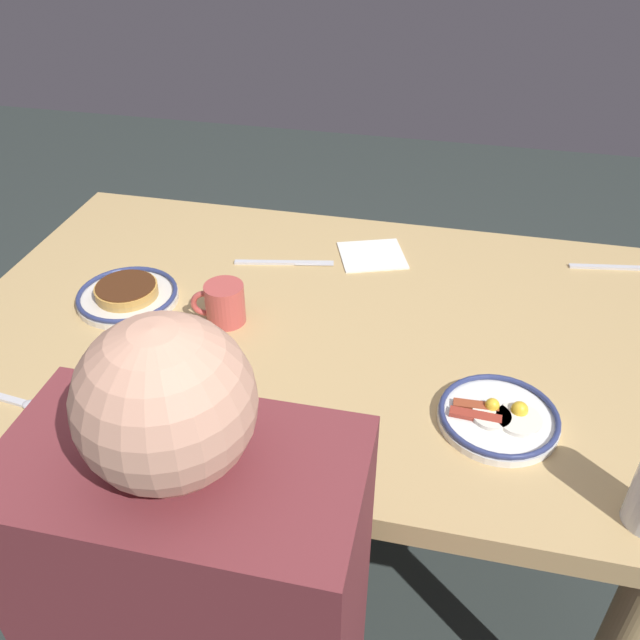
# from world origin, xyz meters

# --- Properties ---
(ground_plane) EXTENTS (6.00, 6.00, 0.00)m
(ground_plane) POSITION_xyz_m (0.00, 0.00, 0.00)
(ground_plane) COLOR #2E3634
(dining_table) EXTENTS (1.49, 0.93, 0.73)m
(dining_table) POSITION_xyz_m (0.00, 0.00, 0.65)
(dining_table) COLOR tan
(dining_table) RESTS_ON ground_plane
(plate_near_main) EXTENTS (0.22, 0.22, 0.04)m
(plate_near_main) POSITION_xyz_m (0.42, 0.02, 0.75)
(plate_near_main) COLOR silver
(plate_near_main) RESTS_ON dining_table
(plate_center_pancakes) EXTENTS (0.21, 0.21, 0.04)m
(plate_center_pancakes) POSITION_xyz_m (-0.37, 0.22, 0.75)
(plate_center_pancakes) COLOR white
(plate_center_pancakes) RESTS_ON dining_table
(coffee_mug) EXTENTS (0.11, 0.08, 0.09)m
(coffee_mug) POSITION_xyz_m (0.19, 0.04, 0.78)
(coffee_mug) COLOR #BF4C47
(coffee_mug) RESTS_ON dining_table
(paper_napkin) EXTENTS (0.19, 0.18, 0.00)m
(paper_napkin) POSITION_xyz_m (-0.07, -0.29, 0.74)
(paper_napkin) COLOR white
(paper_napkin) RESTS_ON dining_table
(fork_near) EXTENTS (0.20, 0.05, 0.01)m
(fork_near) POSITION_xyz_m (-0.62, -0.35, 0.74)
(fork_near) COLOR silver
(fork_near) RESTS_ON dining_table
(fork_far) EXTENTS (0.19, 0.04, 0.01)m
(fork_far) POSITION_xyz_m (0.29, 0.19, 0.74)
(fork_far) COLOR silver
(fork_far) RESTS_ON dining_table
(butter_knife) EXTENTS (0.23, 0.06, 0.01)m
(butter_knife) POSITION_xyz_m (0.13, -0.21, 0.74)
(butter_knife) COLOR silver
(butter_knife) RESTS_ON dining_table
(tea_spoon) EXTENTS (0.20, 0.04, 0.01)m
(tea_spoon) POSITION_xyz_m (0.49, 0.36, 0.74)
(tea_spoon) COLOR silver
(tea_spoon) RESTS_ON dining_table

